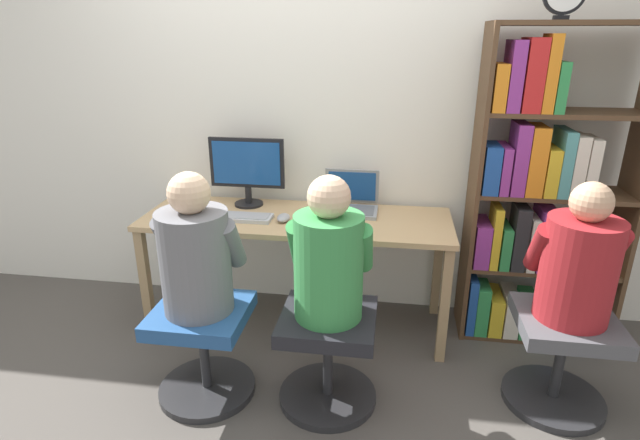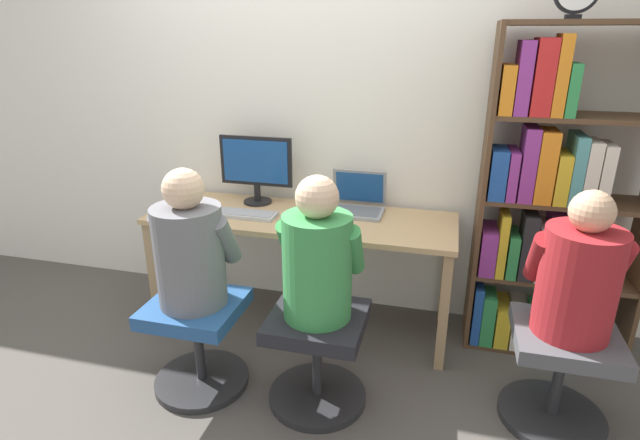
{
  "view_description": "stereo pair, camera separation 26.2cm",
  "coord_description": "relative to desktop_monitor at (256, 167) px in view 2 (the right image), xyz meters",
  "views": [
    {
      "loc": [
        0.53,
        -2.34,
        1.68
      ],
      "look_at": [
        0.17,
        0.09,
        0.76
      ],
      "focal_mm": 28.0,
      "sensor_mm": 36.0,
      "label": 1
    },
    {
      "loc": [
        0.79,
        -2.29,
        1.68
      ],
      "look_at": [
        0.17,
        0.09,
        0.76
      ],
      "focal_mm": 28.0,
      "sensor_mm": 36.0,
      "label": 2
    }
  ],
  "objects": [
    {
      "name": "ground_plane",
      "position": [
        0.33,
        -0.46,
        -0.93
      ],
      "size": [
        14.0,
        14.0,
        0.0
      ],
      "primitive_type": "plane",
      "color": "#4C4742"
    },
    {
      "name": "wall_back",
      "position": [
        0.33,
        0.19,
        0.37
      ],
      "size": [
        10.0,
        0.05,
        2.6
      ],
      "color": "white",
      "rests_on": "ground_plane"
    },
    {
      "name": "desk",
      "position": [
        0.33,
        -0.16,
        -0.3
      ],
      "size": [
        1.76,
        0.59,
        0.7
      ],
      "color": "tan",
      "rests_on": "ground_plane"
    },
    {
      "name": "desktop_monitor",
      "position": [
        0.0,
        0.0,
        0.0
      ],
      "size": [
        0.45,
        0.17,
        0.41
      ],
      "color": "black",
      "rests_on": "desk"
    },
    {
      "name": "laptop",
      "position": [
        0.63,
        -0.01,
        -0.18
      ],
      "size": [
        0.32,
        0.27,
        0.23
      ],
      "color": "gray",
      "rests_on": "desk"
    },
    {
      "name": "keyboard",
      "position": [
        0.01,
        -0.25,
        -0.21
      ],
      "size": [
        0.39,
        0.13,
        0.03
      ],
      "color": "#B2B2B7",
      "rests_on": "desk"
    },
    {
      "name": "computer_mouse_by_keyboard",
      "position": [
        0.27,
        -0.24,
        -0.21
      ],
      "size": [
        0.07,
        0.11,
        0.04
      ],
      "color": "#99999E",
      "rests_on": "desk"
    },
    {
      "name": "office_chair_left",
      "position": [
        -0.0,
        -0.86,
        -0.65
      ],
      "size": [
        0.47,
        0.47,
        0.47
      ],
      "color": "#262628",
      "rests_on": "ground_plane"
    },
    {
      "name": "office_chair_right",
      "position": [
        0.6,
        -0.82,
        -0.65
      ],
      "size": [
        0.47,
        0.47,
        0.47
      ],
      "color": "#262628",
      "rests_on": "ground_plane"
    },
    {
      "name": "person_at_monitor",
      "position": [
        -0.0,
        -0.85,
        -0.17
      ],
      "size": [
        0.39,
        0.34,
        0.66
      ],
      "color": "slate",
      "rests_on": "office_chair_left"
    },
    {
      "name": "person_at_laptop",
      "position": [
        0.6,
        -0.81,
        -0.17
      ],
      "size": [
        0.38,
        0.33,
        0.66
      ],
      "color": "#388C47",
      "rests_on": "office_chair_right"
    },
    {
      "name": "bookshelf",
      "position": [
        1.63,
        -0.08,
        -0.1
      ],
      "size": [
        0.84,
        0.32,
        1.75
      ],
      "color": "#513823",
      "rests_on": "ground_plane"
    },
    {
      "name": "office_chair_side",
      "position": [
        1.69,
        -0.67,
        -0.65
      ],
      "size": [
        0.47,
        0.47,
        0.47
      ],
      "color": "#262628",
      "rests_on": "ground_plane"
    },
    {
      "name": "person_near_shelf",
      "position": [
        1.69,
        -0.67,
        -0.18
      ],
      "size": [
        0.39,
        0.33,
        0.64
      ],
      "color": "maroon",
      "rests_on": "office_chair_side"
    }
  ]
}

